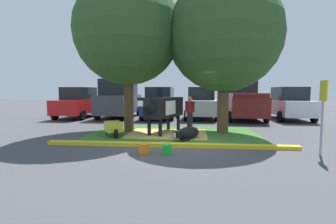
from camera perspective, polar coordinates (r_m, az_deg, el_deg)
The scene contains 19 objects.
ground_plane at distance 8.08m, azimuth 1.88°, elevation -7.91°, with size 80.00×80.00×0.00m, color #424247.
grass_island at distance 10.28m, azimuth 1.37°, elevation -5.07°, with size 6.85×4.35×0.02m, color #386B28.
curb_yellow at distance 8.00m, azimuth 0.12°, elevation -7.59°, with size 8.05×0.24×0.12m, color yellow.
hay_bedding at distance 10.24m, azimuth -0.17°, elevation -5.03°, with size 3.20×2.40×0.04m, color tan.
shade_tree_left at distance 11.27m, azimuth -9.24°, elevation 17.74°, with size 4.57×4.57×6.60m.
shade_tree_right at distance 10.93m, azimuth 12.80°, elevation 16.85°, with size 4.70×4.70×6.44m.
cow_holstein at distance 10.22m, azimuth -1.05°, elevation 1.00°, with size 1.50×3.03×1.55m.
calf_lying at distance 9.12m, azimuth 4.56°, elevation -4.91°, with size 1.07×1.22×0.48m.
person_handler at distance 11.62m, azimuth 5.04°, elevation 0.04°, with size 0.45×0.35×1.52m.
wheelbarrow at distance 9.93m, azimuth -12.43°, elevation -3.34°, with size 1.13×1.54×0.63m.
parking_sign at distance 7.98m, azimuth 32.05°, elevation 1.80°, with size 0.08×0.44×2.07m.
bucket_orange at distance 7.18m, azimuth -5.51°, elevation -8.29°, with size 0.34×0.34×0.30m.
bucket_green at distance 7.06m, azimuth -0.23°, elevation -8.51°, with size 0.29×0.29×0.29m.
sedan_red at distance 17.58m, azimuth -19.70°, elevation 1.99°, with size 2.11×4.44×2.02m.
suv_dark_grey at distance 16.85m, azimuth -11.08°, elevation 3.04°, with size 2.21×4.65×2.52m.
sedan_blue at distance 16.17m, azimuth -1.78°, elevation 2.05°, with size 2.11×4.44×2.02m.
sedan_silver at distance 16.23m, azimuth 7.59°, elevation 2.02°, with size 2.11×4.44×2.02m.
pickup_truck_maroon at distance 16.44m, azimuth 16.73°, elevation 2.34°, with size 2.32×5.45×2.42m.
hatchback_white at distance 17.12m, azimuth 25.97°, elevation 1.71°, with size 2.11×4.44×2.02m.
Camera 1 is at (0.51, -7.86, 1.79)m, focal length 26.53 mm.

